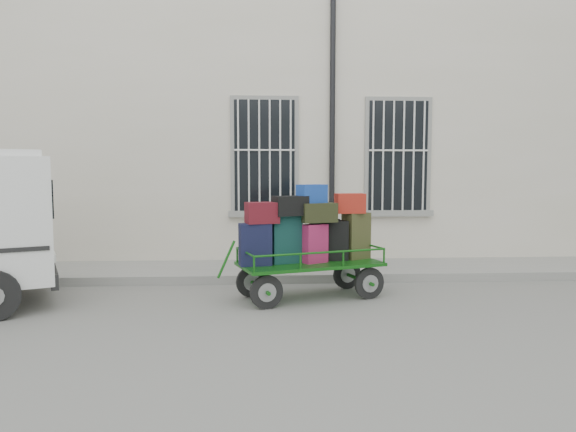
{
  "coord_description": "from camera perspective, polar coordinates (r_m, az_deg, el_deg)",
  "views": [
    {
      "loc": [
        -0.52,
        -7.33,
        1.9
      ],
      "look_at": [
        -0.04,
        1.0,
        1.2
      ],
      "focal_mm": 32.0,
      "sensor_mm": 36.0,
      "label": 1
    }
  ],
  "objects": [
    {
      "name": "ground",
      "position": [
        7.59,
        0.77,
        -9.73
      ],
      "size": [
        80.0,
        80.0,
        0.0
      ],
      "primitive_type": "plane",
      "color": "slate",
      "rests_on": "ground"
    },
    {
      "name": "building",
      "position": [
        12.89,
        -0.96,
        9.67
      ],
      "size": [
        24.0,
        5.15,
        6.0
      ],
      "color": "beige",
      "rests_on": "ground"
    },
    {
      "name": "sidewalk",
      "position": [
        9.72,
        -0.15,
        -6.05
      ],
      "size": [
        24.0,
        1.7,
        0.15
      ],
      "primitive_type": "cube",
      "color": "gray",
      "rests_on": "ground"
    },
    {
      "name": "luggage_cart",
      "position": [
        7.79,
        2.34,
        -2.66
      ],
      "size": [
        2.54,
        1.55,
        1.73
      ],
      "rotation": [
        0.0,
        0.0,
        0.3
      ],
      "color": "black",
      "rests_on": "ground"
    }
  ]
}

